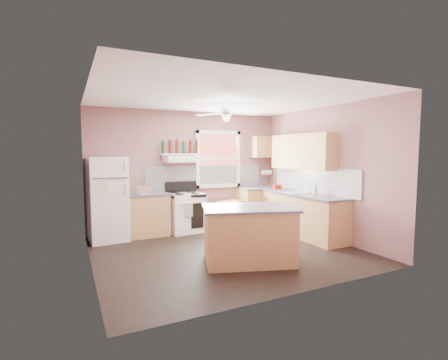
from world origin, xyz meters
name	(u,v)px	position (x,y,z in m)	size (l,w,h in m)	color
floor	(226,250)	(0.00, 0.00, 0.00)	(4.50, 4.50, 0.00)	black
ceiling	(226,98)	(0.00, 0.00, 2.70)	(4.50, 4.50, 0.00)	white
wall_back	(188,170)	(0.00, 2.02, 1.35)	(4.50, 0.05, 2.70)	#865A59
wall_right	(324,172)	(2.27, 0.00, 1.35)	(0.05, 4.00, 2.70)	#865A59
wall_left	(87,181)	(-2.27, 0.00, 1.35)	(0.05, 4.00, 2.70)	#865A59
backsplash_back	(206,177)	(0.45, 1.99, 1.18)	(2.90, 0.03, 0.55)	white
backsplash_right	(313,180)	(2.23, 0.30, 1.18)	(0.03, 2.60, 0.55)	white
window_view	(218,159)	(0.75, 1.98, 1.60)	(1.00, 0.02, 1.20)	brown
window_frame	(218,159)	(0.75, 1.96, 1.60)	(1.16, 0.07, 1.36)	white
refrigerator	(108,199)	(-1.83, 1.64, 0.84)	(0.71, 0.69, 1.67)	white
base_cabinet_left	(146,215)	(-1.06, 1.70, 0.43)	(0.90, 0.60, 0.86)	#AB7247
counter_left	(146,194)	(-1.06, 1.70, 0.88)	(0.92, 0.62, 0.04)	#474749
toaster	(144,190)	(-1.10, 1.61, 0.99)	(0.28, 0.16, 0.18)	silver
stove	(186,213)	(-0.20, 1.64, 0.43)	(0.74, 0.64, 0.86)	white
range_hood	(182,159)	(-0.23, 1.75, 1.62)	(0.78, 0.50, 0.14)	white
bottle_shelf	(180,154)	(-0.23, 1.87, 1.72)	(0.90, 0.26, 0.03)	white
cart	(230,214)	(0.94, 1.69, 0.31)	(0.61, 0.41, 0.61)	#AB7247
base_cabinet_corner	(259,206)	(1.75, 1.70, 0.43)	(1.00, 0.60, 0.86)	#AB7247
base_cabinet_right	(302,215)	(1.95, 0.30, 0.43)	(0.60, 2.20, 0.86)	#AB7247
counter_corner	(259,188)	(1.75, 1.70, 0.88)	(1.02, 0.62, 0.04)	#474749
counter_right	(302,194)	(1.94, 0.30, 0.88)	(0.62, 2.22, 0.04)	#474749
sink	(296,192)	(1.94, 0.50, 0.90)	(0.55, 0.45, 0.03)	silver
faucet	(302,189)	(2.10, 0.50, 0.97)	(0.03, 0.03, 0.14)	silver
upper_cabinet_right	(302,152)	(2.08, 0.50, 1.78)	(0.33, 1.80, 0.76)	#AB7247
upper_cabinet_corner	(264,147)	(1.95, 1.83, 1.90)	(0.60, 0.33, 0.52)	#AB7247
paper_towel	(267,172)	(2.07, 1.86, 1.25)	(0.12, 0.12, 0.26)	white
island	(249,236)	(0.06, -0.70, 0.43)	(1.38, 0.87, 0.86)	#AB7247
island_top	(249,208)	(0.06, -0.70, 0.88)	(1.46, 0.95, 0.04)	#474749
ceiling_fan_hub	(226,113)	(0.00, 0.00, 2.45)	(0.20, 0.20, 0.08)	white
soap_bottle	(315,188)	(2.04, 0.00, 1.03)	(0.10, 0.10, 0.26)	silver
red_caddy	(277,187)	(1.94, 1.20, 0.95)	(0.18, 0.12, 0.10)	#AD150E
wine_bottles	(181,147)	(-0.22, 1.87, 1.88)	(0.86, 0.06, 0.31)	#143819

